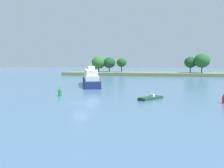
# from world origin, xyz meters

# --- Properties ---
(ground_plane) EXTENTS (400.00, 400.00, 0.00)m
(ground_plane) POSITION_xyz_m (0.00, 0.00, 0.00)
(ground_plane) COLOR #476B8E
(treeline_island) EXTENTS (72.76, 16.87, 9.86)m
(treeline_island) POSITION_xyz_m (4.51, 82.38, 2.71)
(treeline_island) COLOR #66754C
(treeline_island) RESTS_ON ground
(fishing_skiff) EXTENTS (4.54, 5.34, 0.97)m
(fishing_skiff) POSITION_xyz_m (11.53, 5.93, 0.26)
(fishing_skiff) COLOR #19472D
(fishing_skiff) RESTS_ON ground
(white_riverboat) EXTENTS (9.97, 20.11, 6.89)m
(white_riverboat) POSITION_xyz_m (-5.93, 29.32, 1.91)
(white_riverboat) COLOR navy
(white_riverboat) RESTS_ON ground
(channel_buoy_red) EXTENTS (0.70, 0.70, 1.90)m
(channel_buoy_red) POSITION_xyz_m (23.67, 3.52, 0.81)
(channel_buoy_red) COLOR red
(channel_buoy_red) RESTS_ON ground
(channel_buoy_green) EXTENTS (0.70, 0.70, 1.90)m
(channel_buoy_green) POSITION_xyz_m (-6.23, 6.98, 0.81)
(channel_buoy_green) COLOR green
(channel_buoy_green) RESTS_ON ground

